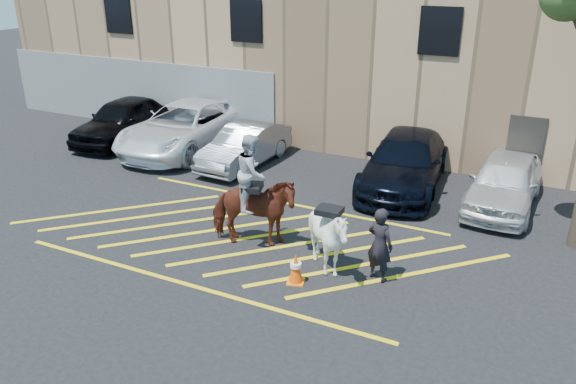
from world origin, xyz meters
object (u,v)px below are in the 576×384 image
at_px(car_black_suv, 123,120).
at_px(mounted_bay, 253,202).
at_px(car_silver_sedan, 245,146).
at_px(car_white_suv, 504,182).
at_px(handler, 380,244).
at_px(car_blue_suv, 405,161).
at_px(traffic_cone, 296,268).
at_px(car_white_pickup, 186,127).
at_px(saddled_white, 329,238).

bearing_deg(car_black_suv, mounted_bay, -36.34).
relative_size(car_silver_sedan, car_white_suv, 0.94).
bearing_deg(handler, car_white_suv, -92.32).
distance_m(car_blue_suv, traffic_cone, 6.82).
bearing_deg(car_black_suv, traffic_cone, -36.69).
relative_size(car_black_suv, handler, 2.83).
relative_size(car_white_pickup, mounted_bay, 2.14).
distance_m(car_blue_suv, handler, 5.91).
height_order(car_white_pickup, traffic_cone, car_white_pickup).
distance_m(car_white_pickup, car_silver_sedan, 2.97).
xyz_separation_m(car_white_pickup, saddled_white, (8.25, -6.07, 0.00)).
relative_size(mounted_bay, saddled_white, 1.69).
bearing_deg(saddled_white, mounted_bay, 170.23).
height_order(saddled_white, traffic_cone, saddled_white).
xyz_separation_m(mounted_bay, traffic_cone, (1.71, -1.14, -0.81)).
distance_m(car_black_suv, traffic_cone, 12.53).
xyz_separation_m(car_silver_sedan, traffic_cone, (4.89, -6.25, -0.33)).
bearing_deg(car_black_suv, car_white_pickup, -0.68).
relative_size(handler, mounted_bay, 0.60).
distance_m(car_silver_sedan, handler, 8.39).
xyz_separation_m(car_black_suv, handler, (12.23, -5.69, 0.03)).
bearing_deg(car_white_suv, saddled_white, -116.92).
distance_m(saddled_white, traffic_cone, 1.03).
relative_size(car_white_pickup, traffic_cone, 8.53).
bearing_deg(car_black_suv, handler, -29.64).
bearing_deg(handler, car_silver_sedan, -21.23).
relative_size(car_black_suv, car_blue_suv, 0.88).
bearing_deg(car_black_suv, car_white_suv, -5.55).
distance_m(car_blue_suv, mounted_bay, 6.11).
distance_m(car_white_suv, traffic_cone, 7.39).
xyz_separation_m(car_white_pickup, traffic_cone, (7.79, -6.84, -0.50)).
relative_size(car_white_suv, handler, 2.56).
height_order(car_white_pickup, mounted_bay, mounted_bay).
bearing_deg(car_white_pickup, handler, -33.38).
height_order(handler, mounted_bay, mounted_bay).
xyz_separation_m(car_blue_suv, traffic_cone, (-0.63, -6.77, -0.45)).
distance_m(car_white_pickup, mounted_bay, 8.34).
bearing_deg(saddled_white, traffic_cone, -120.62).
height_order(car_black_suv, car_white_pickup, car_white_pickup).
height_order(mounted_bay, traffic_cone, mounted_bay).
relative_size(car_black_suv, car_white_pickup, 0.79).
bearing_deg(car_blue_suv, mounted_bay, -117.51).
bearing_deg(car_silver_sedan, handler, -36.29).
bearing_deg(car_blue_suv, car_silver_sedan, -179.51).
xyz_separation_m(car_silver_sedan, car_white_suv, (8.52, 0.17, 0.07)).
relative_size(car_blue_suv, traffic_cone, 7.68).
bearing_deg(car_silver_sedan, car_blue_suv, 8.35).
height_order(handler, saddled_white, handler).
bearing_deg(car_white_pickup, car_silver_sedan, -12.77).
height_order(car_black_suv, car_blue_suv, car_black_suv).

